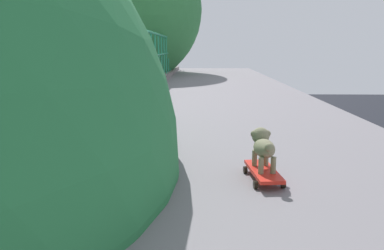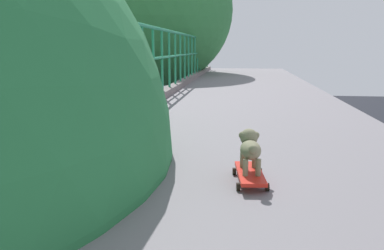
{
  "view_description": "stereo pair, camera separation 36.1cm",
  "coord_description": "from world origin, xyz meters",
  "px_view_note": "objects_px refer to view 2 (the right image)",
  "views": [
    {
      "loc": [
        0.85,
        -0.37,
        7.06
      ],
      "look_at": [
        0.76,
        3.17,
        6.36
      ],
      "focal_mm": 36.54,
      "sensor_mm": 36.0,
      "label": 1
    },
    {
      "loc": [
        1.21,
        -0.34,
        7.06
      ],
      "look_at": [
        0.76,
        3.17,
        6.36
      ],
      "focal_mm": 36.54,
      "sensor_mm": 36.0,
      "label": 2
    }
  ],
  "objects_px": {
    "city_bus": "(85,129)",
    "car_red_taxi_seventh": "(95,198)",
    "toy_skateboard": "(250,174)",
    "small_dog": "(250,147)"
  },
  "relations": [
    {
      "from": "toy_skateboard",
      "to": "small_dog",
      "type": "relative_size",
      "value": 1.45
    },
    {
      "from": "car_red_taxi_seventh",
      "to": "city_bus",
      "type": "distance_m",
      "value": 9.19
    },
    {
      "from": "car_red_taxi_seventh",
      "to": "toy_skateboard",
      "type": "height_order",
      "value": "toy_skateboard"
    },
    {
      "from": "city_bus",
      "to": "small_dog",
      "type": "height_order",
      "value": "small_dog"
    },
    {
      "from": "toy_skateboard",
      "to": "small_dog",
      "type": "distance_m",
      "value": 0.18
    },
    {
      "from": "car_red_taxi_seventh",
      "to": "small_dog",
      "type": "distance_m",
      "value": 15.26
    },
    {
      "from": "city_bus",
      "to": "small_dog",
      "type": "distance_m",
      "value": 23.68
    },
    {
      "from": "city_bus",
      "to": "car_red_taxi_seventh",
      "type": "bearing_deg",
      "value": -65.58
    },
    {
      "from": "toy_skateboard",
      "to": "small_dog",
      "type": "bearing_deg",
      "value": 94.94
    },
    {
      "from": "car_red_taxi_seventh",
      "to": "small_dog",
      "type": "xyz_separation_m",
      "value": [
        6.28,
        -12.67,
        5.73
      ]
    }
  ]
}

